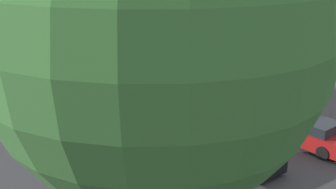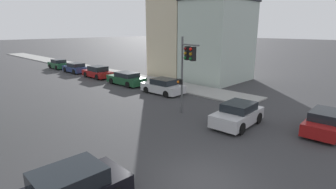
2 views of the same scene
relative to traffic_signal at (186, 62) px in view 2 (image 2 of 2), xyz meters
name	(u,v)px [view 2 (image 2 of 2)]	position (x,y,z in m)	size (l,w,h in m)	color
ground_plane	(204,182)	(-5.75, -5.82, -3.65)	(300.00, 300.00, 0.00)	#333335
sidewalk_strip	(77,66)	(6.38, 27.71, -3.59)	(3.45, 60.00, 0.12)	gray
rowhouse_backdrop	(198,32)	(12.15, 8.40, 1.75)	(7.98, 11.00, 11.59)	#ADBCB2
traffic_signal	(186,62)	(0.00, 0.00, 0.00)	(0.63, 1.95, 5.31)	#515456
crossing_car_0	(238,115)	(0.70, -3.59, -2.97)	(3.92, 2.08, 1.42)	#B7B7BC
crossing_car_1	(326,122)	(3.17, -7.84, -3.01)	(4.22, 1.96, 1.33)	maroon
parked_car_0	(163,86)	(3.28, 5.49, -2.99)	(2.12, 4.06, 1.39)	#B7B7BC
parked_car_1	(126,79)	(3.26, 11.00, -2.99)	(1.96, 4.60, 1.35)	#194728
parked_car_2	(98,72)	(3.36, 16.78, -2.97)	(1.94, 4.23, 1.43)	maroon
parked_car_3	(76,68)	(3.34, 22.27, -3.01)	(1.96, 4.07, 1.31)	navy
parked_car_4	(59,64)	(3.32, 27.48, -2.99)	(1.90, 3.85, 1.38)	#194728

